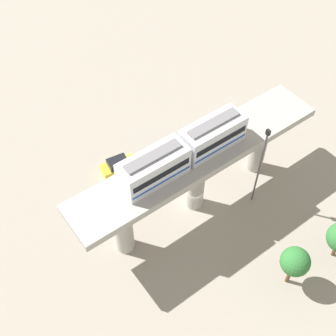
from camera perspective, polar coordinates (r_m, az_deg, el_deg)
name	(u,v)px	position (r m, az deg, el deg)	size (l,w,h in m)	color
ground_plane	(194,203)	(49.73, 3.39, -4.56)	(120.00, 120.00, 0.00)	gray
viaduct	(197,167)	(44.77, 3.75, 0.08)	(5.20, 28.00, 8.40)	#A8A59E
train	(184,151)	(41.24, 2.07, 2.22)	(2.64, 13.55, 3.24)	silver
parked_car_blue	(163,152)	(53.49, -0.61, 2.08)	(2.69, 4.49, 1.76)	#284CB7
parked_car_yellow	(119,166)	(52.37, -6.35, 0.30)	(2.44, 4.43, 1.76)	yellow
tree_near_viaduct	(295,262)	(43.04, 16.05, -11.53)	(2.82, 2.82, 5.34)	brown
signal_post	(260,164)	(46.21, 11.79, 0.45)	(0.44, 0.28, 11.00)	#4C4C51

